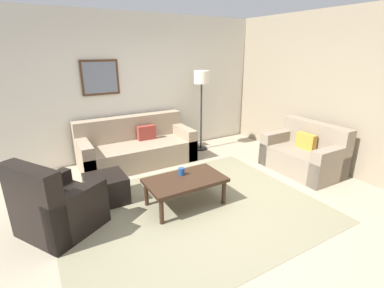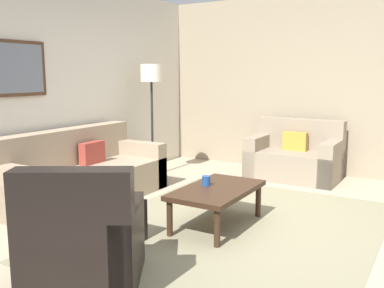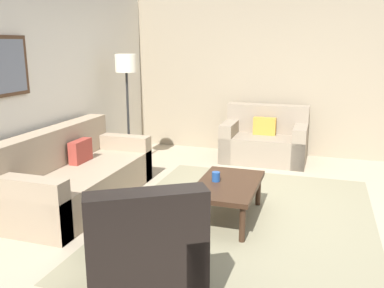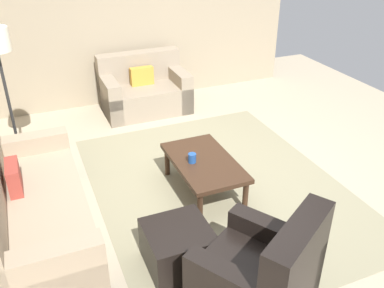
# 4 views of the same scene
# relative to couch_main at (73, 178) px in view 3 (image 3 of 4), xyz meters

# --- Properties ---
(ground_plane) EXTENTS (8.00, 8.00, 0.00)m
(ground_plane) POSITION_rel_couch_main_xyz_m (0.07, -2.08, -0.30)
(ground_plane) COLOR tan
(rear_partition) EXTENTS (6.00, 0.12, 2.80)m
(rear_partition) POSITION_rel_couch_main_xyz_m (0.07, 0.52, 1.10)
(rear_partition) COLOR silver
(rear_partition) RESTS_ON ground_plane
(stone_feature_panel) EXTENTS (0.12, 5.20, 2.80)m
(stone_feature_panel) POSITION_rel_couch_main_xyz_m (3.07, -2.08, 1.10)
(stone_feature_panel) COLOR gray
(stone_feature_panel) RESTS_ON ground_plane
(area_rug) EXTENTS (3.48, 2.71, 0.01)m
(area_rug) POSITION_rel_couch_main_xyz_m (0.07, -2.08, -0.29)
(area_rug) COLOR gray
(area_rug) RESTS_ON ground_plane
(couch_main) EXTENTS (2.15, 0.94, 0.88)m
(couch_main) POSITION_rel_couch_main_xyz_m (0.00, 0.00, 0.00)
(couch_main) COLOR gray
(couch_main) RESTS_ON ground_plane
(couch_loveseat) EXTENTS (0.84, 1.32, 0.88)m
(couch_loveseat) POSITION_rel_couch_main_xyz_m (2.53, -1.95, 0.01)
(couch_loveseat) COLOR gray
(couch_loveseat) RESTS_ON ground_plane
(armchair_leather) EXTENTS (1.10, 1.10, 0.95)m
(armchair_leather) POSITION_rel_couch_main_xyz_m (-1.60, -1.66, 0.01)
(armchair_leather) COLOR black
(armchair_leather) RESTS_ON ground_plane
(ottoman) EXTENTS (0.56, 0.56, 0.40)m
(ottoman) POSITION_rel_couch_main_xyz_m (-0.89, -1.22, -0.10)
(ottoman) COLOR black
(ottoman) RESTS_ON ground_plane
(coffee_table) EXTENTS (1.10, 0.64, 0.41)m
(coffee_table) POSITION_rel_couch_main_xyz_m (0.06, -1.89, 0.06)
(coffee_table) COLOR #382316
(coffee_table) RESTS_ON ground_plane
(cup) EXTENTS (0.09, 0.09, 0.10)m
(cup) POSITION_rel_couch_main_xyz_m (0.07, -1.76, 0.17)
(cup) COLOR #1E478C
(cup) RESTS_ON coffee_table
(lamp_standing) EXTENTS (0.32, 0.32, 1.71)m
(lamp_standing) POSITION_rel_couch_main_xyz_m (1.50, -0.02, 1.11)
(lamp_standing) COLOR black
(lamp_standing) RESTS_ON ground_plane
(framed_artwork) EXTENTS (0.69, 0.04, 0.64)m
(framed_artwork) POSITION_rel_couch_main_xyz_m (-0.45, 0.43, 1.33)
(framed_artwork) COLOR #472D1C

